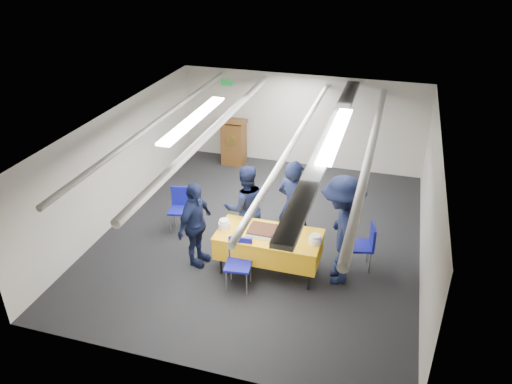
% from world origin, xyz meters
% --- Properties ---
extents(ground, '(7.00, 7.00, 0.00)m').
position_xyz_m(ground, '(0.00, 0.00, 0.00)').
color(ground, black).
rests_on(ground, ground).
extents(room_shell, '(6.00, 7.00, 2.30)m').
position_xyz_m(room_shell, '(0.09, 0.41, 1.81)').
color(room_shell, beige).
rests_on(room_shell, ground).
extents(serving_table, '(1.79, 0.86, 0.77)m').
position_xyz_m(serving_table, '(0.44, -1.08, 0.56)').
color(serving_table, black).
rests_on(serving_table, ground).
extents(sheet_cake, '(0.55, 0.43, 0.10)m').
position_xyz_m(sheet_cake, '(0.35, -1.09, 0.82)').
color(sheet_cake, white).
rests_on(sheet_cake, serving_table).
extents(plate_stack_left, '(0.21, 0.21, 0.17)m').
position_xyz_m(plate_stack_left, '(-0.35, -1.13, 0.85)').
color(plate_stack_left, white).
rests_on(plate_stack_left, serving_table).
extents(plate_stack_right, '(0.21, 0.21, 0.16)m').
position_xyz_m(plate_stack_right, '(1.23, -1.13, 0.84)').
color(plate_stack_right, white).
rests_on(plate_stack_right, serving_table).
extents(podium, '(0.62, 0.53, 1.25)m').
position_xyz_m(podium, '(-1.60, 3.05, 0.61)').
color(podium, brown).
rests_on(podium, ground).
extents(chair_near, '(0.46, 0.46, 0.87)m').
position_xyz_m(chair_near, '(0.06, -1.57, 0.53)').
color(chair_near, gray).
rests_on(chair_near, ground).
extents(chair_right, '(0.50, 0.50, 0.87)m').
position_xyz_m(chair_right, '(2.02, -0.50, 0.53)').
color(chair_right, gray).
rests_on(chair_right, ground).
extents(chair_left, '(0.49, 0.49, 0.87)m').
position_xyz_m(chair_left, '(-1.61, -0.18, 0.53)').
color(chair_left, gray).
rests_on(chair_left, ground).
extents(sailor_a, '(0.79, 0.67, 1.83)m').
position_xyz_m(sailor_a, '(0.68, -0.33, 0.91)').
color(sailor_a, black).
rests_on(sailor_a, ground).
extents(sailor_b, '(1.01, 0.95, 1.66)m').
position_xyz_m(sailor_b, '(-0.19, -0.43, 0.83)').
color(sailor_b, black).
rests_on(sailor_b, ground).
extents(sailor_c, '(0.55, 0.99, 1.60)m').
position_xyz_m(sailor_c, '(-0.86, -1.21, 0.80)').
color(sailor_c, black).
rests_on(sailor_c, ground).
extents(sailor_d, '(0.90, 1.35, 1.94)m').
position_xyz_m(sailor_d, '(1.61, -0.96, 0.97)').
color(sailor_d, black).
rests_on(sailor_d, ground).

